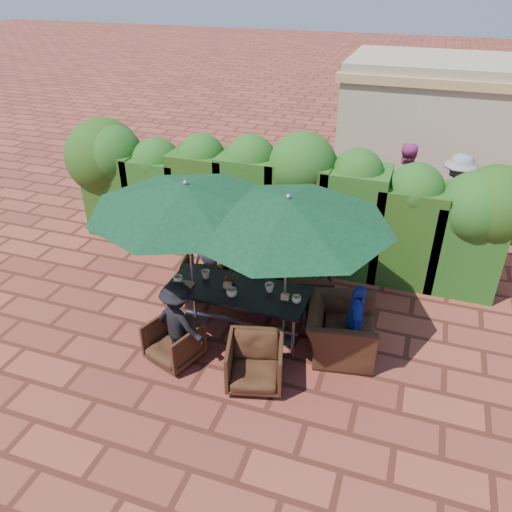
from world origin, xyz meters
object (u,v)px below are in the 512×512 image
(chair_near_left, at_px, (174,340))
(chair_far_mid, at_px, (257,278))
(umbrella_right, at_px, (288,211))
(chair_far_left, at_px, (206,272))
(chair_near_right, at_px, (255,361))
(dining_table, at_px, (238,293))
(chair_far_right, at_px, (307,286))
(chair_end_right, at_px, (342,323))
(umbrella_left, at_px, (186,196))

(chair_near_left, bearing_deg, chair_far_mid, 89.36)
(umbrella_right, xyz_separation_m, chair_near_left, (-1.40, -0.98, -1.86))
(chair_far_left, bearing_deg, chair_near_right, 118.86)
(chair_far_mid, relative_size, chair_near_left, 1.19)
(dining_table, relative_size, umbrella_right, 0.75)
(chair_far_left, relative_size, chair_far_right, 0.90)
(chair_near_left, bearing_deg, umbrella_right, 53.84)
(dining_table, bearing_deg, chair_far_mid, 88.49)
(chair_far_left, xyz_separation_m, chair_far_mid, (0.94, 0.03, 0.04))
(chair_far_right, relative_size, chair_end_right, 0.74)
(chair_near_left, xyz_separation_m, chair_end_right, (2.28, 1.00, 0.15))
(chair_far_mid, bearing_deg, umbrella_left, 42.45)
(chair_far_mid, bearing_deg, chair_far_right, 177.48)
(chair_far_mid, height_order, chair_end_right, chair_end_right)
(chair_far_left, distance_m, chair_near_left, 1.85)
(chair_near_left, height_order, chair_near_right, chair_near_right)
(dining_table, height_order, chair_end_right, chair_end_right)
(chair_far_left, distance_m, chair_far_right, 1.81)
(chair_far_mid, distance_m, chair_end_right, 1.84)
(dining_table, xyz_separation_m, chair_near_left, (-0.63, -1.00, -0.32))
(dining_table, distance_m, umbrella_right, 1.72)
(umbrella_left, height_order, umbrella_right, same)
(chair_near_right, bearing_deg, chair_near_left, 162.24)
(dining_table, height_order, umbrella_left, umbrella_left)
(dining_table, xyz_separation_m, umbrella_right, (0.77, -0.01, 1.54))
(chair_near_left, bearing_deg, umbrella_left, 115.61)
(dining_table, distance_m, chair_far_right, 1.31)
(umbrella_left, height_order, chair_far_mid, umbrella_left)
(chair_far_right, height_order, chair_near_right, chair_far_right)
(dining_table, distance_m, chair_near_left, 1.22)
(chair_far_right, bearing_deg, chair_end_right, 113.86)
(umbrella_right, relative_size, chair_near_left, 4.22)
(umbrella_right, bearing_deg, umbrella_left, -179.50)
(chair_far_left, height_order, chair_end_right, chair_end_right)
(umbrella_left, distance_m, chair_near_right, 2.52)
(chair_far_mid, height_order, chair_far_right, chair_far_right)
(umbrella_right, height_order, chair_end_right, umbrella_right)
(dining_table, bearing_deg, chair_near_right, -58.36)
(umbrella_right, distance_m, chair_far_left, 2.63)
(umbrella_right, bearing_deg, chair_end_right, 1.39)
(umbrella_left, bearing_deg, chair_far_left, 101.00)
(chair_far_right, relative_size, chair_near_right, 1.08)
(chair_far_left, xyz_separation_m, chair_near_right, (1.57, -1.89, 0.01))
(umbrella_left, bearing_deg, umbrella_right, 0.50)
(umbrella_left, distance_m, chair_far_mid, 2.15)
(chair_far_right, distance_m, chair_near_right, 2.00)
(chair_far_left, relative_size, chair_end_right, 0.67)
(dining_table, height_order, chair_far_mid, chair_far_mid)
(chair_far_left, bearing_deg, chair_far_mid, 171.19)
(dining_table, relative_size, chair_far_left, 2.89)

